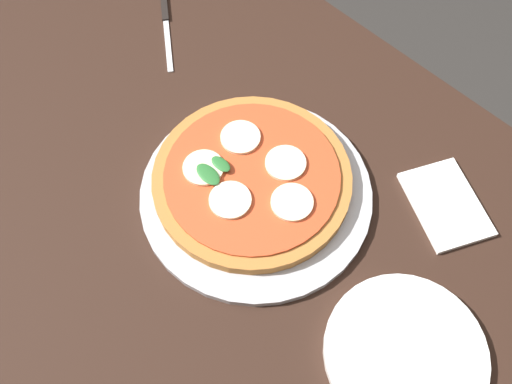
{
  "coord_description": "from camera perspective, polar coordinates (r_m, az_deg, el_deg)",
  "views": [
    {
      "loc": [
        0.33,
        -0.22,
        1.43
      ],
      "look_at": [
        0.05,
        0.05,
        0.74
      ],
      "focal_mm": 39.12,
      "sensor_mm": 36.0,
      "label": 1
    }
  ],
  "objects": [
    {
      "name": "pizza",
      "position": [
        0.78,
        -0.44,
        1.44
      ],
      "size": [
        0.28,
        0.28,
        0.03
      ],
      "color": "#B27033",
      "rests_on": "serving_tray"
    },
    {
      "name": "ground_plane",
      "position": [
        1.49,
        -2.94,
        -14.08
      ],
      "size": [
        6.0,
        6.0,
        0.0
      ],
      "primitive_type": "plane",
      "color": "#2D2B28"
    },
    {
      "name": "plate_white",
      "position": [
        0.73,
        15.03,
        -15.61
      ],
      "size": [
        0.2,
        0.2,
        0.01
      ],
      "primitive_type": "cylinder",
      "color": "white",
      "rests_on": "dining_table"
    },
    {
      "name": "serving_tray",
      "position": [
        0.79,
        0.0,
        -0.14
      ],
      "size": [
        0.33,
        0.33,
        0.01
      ],
      "primitive_type": "cylinder",
      "color": "#B2B2B7",
      "rests_on": "dining_table"
    },
    {
      "name": "napkin",
      "position": [
        0.83,
        18.82,
        -1.18
      ],
      "size": [
        0.16,
        0.14,
        0.01
      ],
      "primitive_type": "cube",
      "rotation": [
        0.0,
        0.0,
        -0.46
      ],
      "color": "white",
      "rests_on": "dining_table"
    },
    {
      "name": "knife",
      "position": [
        1.02,
        -9.2,
        16.77
      ],
      "size": [
        0.15,
        0.11,
        0.01
      ],
      "color": "black",
      "rests_on": "dining_table"
    },
    {
      "name": "dining_table",
      "position": [
        0.9,
        -4.73,
        -3.55
      ],
      "size": [
        1.28,
        0.83,
        0.73
      ],
      "color": "black",
      "rests_on": "ground_plane"
    }
  ]
}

